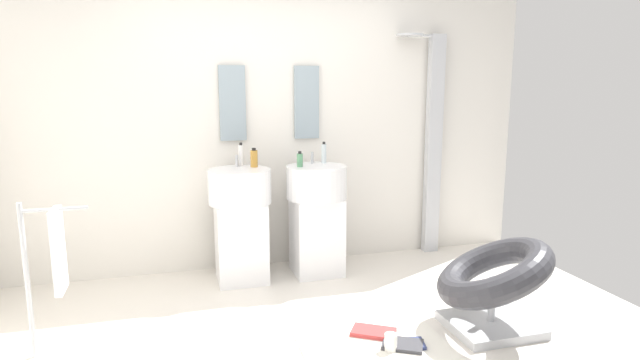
# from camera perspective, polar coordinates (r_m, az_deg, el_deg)

# --- Properties ---
(ground_plane) EXTENTS (4.80, 3.60, 0.04)m
(ground_plane) POSITION_cam_1_polar(r_m,az_deg,el_deg) (3.48, 0.13, -17.72)
(ground_plane) COLOR silver
(rear_partition) EXTENTS (4.80, 0.10, 2.60)m
(rear_partition) POSITION_cam_1_polar(r_m,az_deg,el_deg) (4.68, -5.52, 6.52)
(rear_partition) COLOR silver
(rear_partition) RESTS_ON ground_plane
(pedestal_sink_left) EXTENTS (0.51, 0.51, 1.03)m
(pedestal_sink_left) POSITION_cam_1_polar(r_m,az_deg,el_deg) (4.38, -8.56, -4.25)
(pedestal_sink_left) COLOR white
(pedestal_sink_left) RESTS_ON ground_plane
(pedestal_sink_right) EXTENTS (0.51, 0.51, 1.03)m
(pedestal_sink_right) POSITION_cam_1_polar(r_m,az_deg,el_deg) (4.50, -0.37, -3.71)
(pedestal_sink_right) COLOR white
(pedestal_sink_right) RESTS_ON ground_plane
(vanity_mirror_left) EXTENTS (0.22, 0.03, 0.63)m
(vanity_mirror_left) POSITION_cam_1_polar(r_m,az_deg,el_deg) (4.55, -9.42, 8.16)
(vanity_mirror_left) COLOR #8C9EA8
(vanity_mirror_right) EXTENTS (0.22, 0.03, 0.63)m
(vanity_mirror_right) POSITION_cam_1_polar(r_m,az_deg,el_deg) (4.67, -1.46, 8.35)
(vanity_mirror_right) COLOR #8C9EA8
(shower_column) EXTENTS (0.49, 0.24, 2.05)m
(shower_column) POSITION_cam_1_polar(r_m,az_deg,el_deg) (5.09, 12.00, 4.18)
(shower_column) COLOR #B7BABF
(shower_column) RESTS_ON ground_plane
(lounge_chair) EXTENTS (1.04, 1.04, 0.65)m
(lounge_chair) POSITION_cam_1_polar(r_m,az_deg,el_deg) (3.71, 18.18, -10.13)
(lounge_chair) COLOR #B7BABF
(lounge_chair) RESTS_ON ground_plane
(towel_rack) EXTENTS (0.37, 0.22, 0.95)m
(towel_rack) POSITION_cam_1_polar(r_m,az_deg,el_deg) (3.50, -26.80, -7.18)
(towel_rack) COLOR #B7BABF
(towel_rack) RESTS_ON ground_plane
(area_rug) EXTENTS (0.91, 0.77, 0.01)m
(area_rug) POSITION_cam_1_polar(r_m,az_deg,el_deg) (3.48, 5.84, -17.33)
(area_rug) COLOR white
(area_rug) RESTS_ON ground_plane
(magazine_charcoal) EXTENTS (0.30, 0.27, 0.02)m
(magazine_charcoal) POSITION_cam_1_polar(r_m,az_deg,el_deg) (3.48, 8.90, -17.11)
(magazine_charcoal) COLOR #38383D
(magazine_charcoal) RESTS_ON area_rug
(magazine_red) EXTENTS (0.32, 0.29, 0.03)m
(magazine_red) POSITION_cam_1_polar(r_m,az_deg,el_deg) (3.60, 5.79, -15.98)
(magazine_red) COLOR #B73838
(magazine_red) RESTS_ON area_rug
(magazine_navy) EXTENTS (0.23, 0.18, 0.02)m
(magazine_navy) POSITION_cam_1_polar(r_m,az_deg,el_deg) (3.49, 9.42, -17.01)
(magazine_navy) COLOR navy
(magazine_navy) RESTS_ON area_rug
(coffee_mug) EXTENTS (0.08, 0.08, 0.11)m
(coffee_mug) POSITION_cam_1_polar(r_m,az_deg,el_deg) (3.40, 7.63, -16.92)
(coffee_mug) COLOR white
(coffee_mug) RESTS_ON area_rug
(soap_bottle_white) EXTENTS (0.04, 0.04, 0.20)m
(soap_bottle_white) POSITION_cam_1_polar(r_m,az_deg,el_deg) (4.45, -8.50, 2.66)
(soap_bottle_white) COLOR white
(soap_bottle_white) RESTS_ON pedestal_sink_left
(soap_bottle_green) EXTENTS (0.05, 0.05, 0.13)m
(soap_bottle_green) POSITION_cam_1_polar(r_m,az_deg,el_deg) (4.37, -2.19, 2.18)
(soap_bottle_green) COLOR #59996B
(soap_bottle_green) RESTS_ON pedestal_sink_right
(soap_bottle_amber) EXTENTS (0.06, 0.06, 0.16)m
(soap_bottle_amber) POSITION_cam_1_polar(r_m,az_deg,el_deg) (4.39, -7.12, 2.33)
(soap_bottle_amber) COLOR #C68C38
(soap_bottle_amber) RESTS_ON pedestal_sink_left
(soap_bottle_clear) EXTENTS (0.04, 0.04, 0.18)m
(soap_bottle_clear) POSITION_cam_1_polar(r_m,az_deg,el_deg) (4.57, 0.42, 2.90)
(soap_bottle_clear) COLOR silver
(soap_bottle_clear) RESTS_ON pedestal_sink_right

